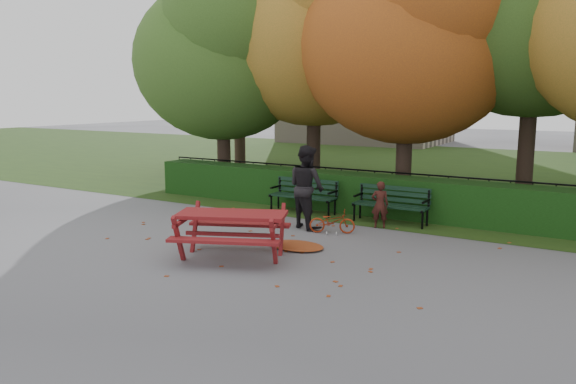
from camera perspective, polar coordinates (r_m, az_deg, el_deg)
The scene contains 17 objects.
ground at distance 11.02m, azimuth -1.79°, elevation -6.18°, with size 90.00×90.00×0.00m, color slate.
grass_strip at distance 23.83m, azimuth 16.61°, elevation 2.05°, with size 90.00×90.00×0.00m, color #213813.
building_left at distance 38.17m, azimuth 8.16°, elevation 16.38°, with size 10.00×7.00×15.00m, color #A19180.
hedge at distance 14.81m, azimuth 7.58°, elevation -0.16°, with size 13.00×0.90×1.00m, color black.
iron_fence at distance 15.54m, azimuth 8.75°, elevation 0.41°, with size 14.00×0.04×1.02m.
tree_a at distance 18.21m, azimuth -6.37°, elevation 14.40°, with size 5.88×5.60×7.48m.
tree_b at distance 17.83m, azimuth 3.37°, elevation 17.39°, with size 6.72×6.40×8.79m.
tree_c at distance 15.78m, azimuth 13.03°, elevation 16.05°, with size 6.30×6.00×8.00m.
tree_f at distance 22.41m, azimuth -4.70°, elevation 16.55°, with size 6.93×6.60×9.19m.
bench_left at distance 14.66m, azimuth 1.68°, elevation -0.10°, with size 1.80×0.57×0.88m.
bench_right at distance 13.68m, azimuth 10.50°, elevation -0.97°, with size 1.80×0.57×0.88m.
picnic_table at distance 10.59m, azimuth -5.72°, elevation -3.13°, with size 2.49×2.29×0.98m.
leaf_pile at distance 11.37m, azimuth 0.86°, elevation -5.47°, with size 1.17×0.81×0.08m, color maroon.
leaf_scatter at distance 11.27m, azimuth -0.97°, elevation -5.79°, with size 9.00×5.70×0.01m, color maroon, non-canonical shape.
child at distance 13.11m, azimuth 9.32°, elevation -1.27°, with size 0.40×0.26×1.10m, color #381612.
adult at distance 12.90m, azimuth 1.90°, elevation 0.54°, with size 0.93×0.73×1.92m, color black.
bicycle at distance 12.53m, azimuth 4.50°, elevation -3.00°, with size 0.35×1.01×0.53m, color #95280D.
Camera 1 is at (5.71, -8.94, 3.02)m, focal length 35.00 mm.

